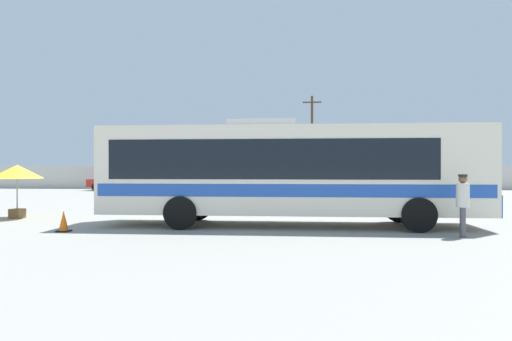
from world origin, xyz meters
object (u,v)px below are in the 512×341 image
object	(u,v)px
roadside_tree_left	(167,144)
coach_bus_cream_blue	(286,169)
attendant_by_bus_door	(463,201)
vendor_umbrella_near_gate_yellow	(17,173)
utility_pole_near	(312,140)
parked_car_second_maroon	(194,181)
parked_car_leftmost_red	(116,181)
parked_car_third_red	(271,182)
roadside_tree_midleft	(280,146)
traffic_cone_on_apron	(64,221)

from	to	relation	value
roadside_tree_left	coach_bus_cream_blue	bearing A→B (deg)	-67.61
attendant_by_bus_door	coach_bus_cream_blue	bearing A→B (deg)	155.83
vendor_umbrella_near_gate_yellow	utility_pole_near	world-z (taller)	utility_pole_near
parked_car_second_maroon	coach_bus_cream_blue	bearing A→B (deg)	-70.82
coach_bus_cream_blue	parked_car_leftmost_red	world-z (taller)	coach_bus_cream_blue
parked_car_second_maroon	parked_car_third_red	bearing A→B (deg)	1.19
utility_pole_near	roadside_tree_left	size ratio (longest dim) A/B	1.48
roadside_tree_midleft	parked_car_leftmost_red	bearing A→B (deg)	-147.71
vendor_umbrella_near_gate_yellow	roadside_tree_midleft	xyz separation A→B (m)	(9.76, 29.37, 2.46)
utility_pole_near	roadside_tree_midleft	distance (m)	4.50
attendant_by_bus_door	roadside_tree_midleft	world-z (taller)	roadside_tree_midleft
parked_car_leftmost_red	roadside_tree_left	distance (m)	7.69
parked_car_second_maroon	utility_pole_near	distance (m)	12.33
vendor_umbrella_near_gate_yellow	roadside_tree_left	world-z (taller)	roadside_tree_left
parked_car_second_maroon	parked_car_leftmost_red	bearing A→B (deg)	178.90
utility_pole_near	traffic_cone_on_apron	bearing A→B (deg)	-107.54
utility_pole_near	roadside_tree_left	xyz separation A→B (m)	(-14.30, 0.73, -0.32)
parked_car_second_maroon	traffic_cone_on_apron	distance (m)	23.79
attendant_by_bus_door	parked_car_leftmost_red	bearing A→B (deg)	128.48
vendor_umbrella_near_gate_yellow	parked_car_third_red	xyz separation A→B (m)	(9.06, 20.58, -0.96)
roadside_tree_left	traffic_cone_on_apron	distance (m)	30.86
coach_bus_cream_blue	roadside_tree_midleft	size ratio (longest dim) A/B	1.91
parked_car_second_maroon	attendant_by_bus_door	bearing A→B (deg)	-62.60
parked_car_second_maroon	traffic_cone_on_apron	bearing A→B (deg)	-87.74
roadside_tree_left	traffic_cone_on_apron	bearing A→B (deg)	-80.61
vendor_umbrella_near_gate_yellow	roadside_tree_midleft	distance (m)	31.05
traffic_cone_on_apron	vendor_umbrella_near_gate_yellow	bearing A→B (deg)	136.90
vendor_umbrella_near_gate_yellow	roadside_tree_left	distance (m)	27.03
utility_pole_near	traffic_cone_on_apron	world-z (taller)	utility_pole_near
utility_pole_near	roadside_tree_left	world-z (taller)	utility_pole_near
parked_car_third_red	utility_pole_near	size ratio (longest dim) A/B	0.48
attendant_by_bus_door	parked_car_third_red	size ratio (longest dim) A/B	0.41
vendor_umbrella_near_gate_yellow	parked_car_leftmost_red	bearing A→B (deg)	101.42
traffic_cone_on_apron	parked_car_leftmost_red	bearing A→B (deg)	107.87
coach_bus_cream_blue	roadside_tree_midleft	world-z (taller)	roadside_tree_midleft
parked_car_third_red	roadside_tree_midleft	size ratio (longest dim) A/B	0.65
parked_car_leftmost_red	traffic_cone_on_apron	bearing A→B (deg)	-72.13
parked_car_leftmost_red	parked_car_second_maroon	bearing A→B (deg)	-1.10
attendant_by_bus_door	vendor_umbrella_near_gate_yellow	bearing A→B (deg)	166.38
coach_bus_cream_blue	vendor_umbrella_near_gate_yellow	distance (m)	10.34
parked_car_leftmost_red	roadside_tree_midleft	xyz separation A→B (m)	(13.92, 8.80, 3.38)
parked_car_third_red	vendor_umbrella_near_gate_yellow	bearing A→B (deg)	-113.77
coach_bus_cream_blue	vendor_umbrella_near_gate_yellow	world-z (taller)	coach_bus_cream_blue
coach_bus_cream_blue	attendant_by_bus_door	xyz separation A→B (m)	(4.87, -2.19, -0.88)
vendor_umbrella_near_gate_yellow	parked_car_second_maroon	distance (m)	20.63
coach_bus_cream_blue	roadside_tree_left	size ratio (longest dim) A/B	2.08
parked_car_third_red	traffic_cone_on_apron	distance (m)	24.53
coach_bus_cream_blue	roadside_tree_midleft	bearing A→B (deg)	90.87
attendant_by_bus_door	roadside_tree_left	xyz separation A→B (m)	(-16.55, 30.53, 3.29)
parked_car_third_red	attendant_by_bus_door	bearing A→B (deg)	-76.00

